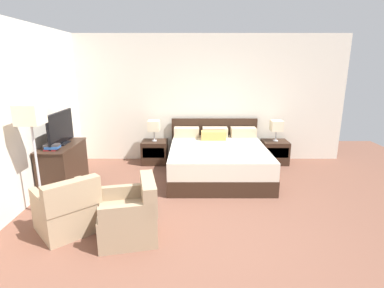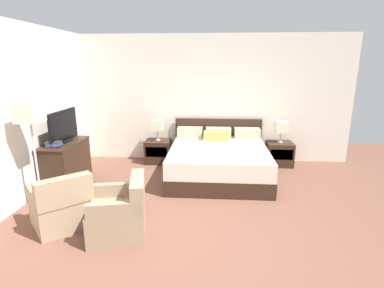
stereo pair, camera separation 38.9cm
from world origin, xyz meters
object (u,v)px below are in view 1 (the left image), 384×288
Objects in this scene: book_red_cover at (50,149)px; armchair_by_window at (67,211)px; armchair_companion at (130,216)px; tv at (60,129)px; bed at (216,159)px; table_lamp_left at (153,126)px; table_lamp_right at (275,126)px; book_blue_cover at (51,147)px; floor_lamp at (30,124)px; nightstand_right at (274,152)px; nightstand_left at (154,152)px; dresser at (62,166)px; book_small_top at (50,145)px.

book_red_cover is 1.39m from armchair_by_window.
tv is at bearing 132.11° from armchair_companion.
bed is 1.59m from table_lamp_left.
table_lamp_right reaches higher than book_blue_cover.
floor_lamp is at bearing -84.19° from book_blue_cover.
table_lamp_left is at bearing 59.96° from floor_lamp.
nightstand_right is 4.75m from floor_lamp.
nightstand_right is 1.20× the size of table_lamp_left.
armchair_by_window is at bearing -135.55° from bed.
tv reaches higher than table_lamp_right.
nightstand_right is 0.34× the size of floor_lamp.
nightstand_right is at bearing 48.74° from armchair_companion.
dresser is (-1.43, -1.35, 0.15)m from nightstand_left.
book_blue_cover is (-1.42, -1.69, -0.00)m from table_lamp_left.
table_lamp_right is at bearing 90.00° from nightstand_right.
table_lamp_left is at bearing 49.39° from book_red_cover.
table_lamp_right reaches higher than armchair_companion.
nightstand_left is 0.34× the size of floor_lamp.
armchair_companion is 0.51× the size of floor_lamp.
armchair_companion is (0.06, -2.94, -0.55)m from table_lamp_left.
nightstand_left and nightstand_right have the same top height.
dresser is 1.36m from floor_lamp.
book_red_cover is 0.91× the size of book_blue_cover.
nightstand_right is 0.66× the size of armchair_companion.
bed reaches higher than table_lamp_right.
table_lamp_left is 2.75m from floor_lamp.
table_lamp_right reaches higher than dresser.
book_small_top is at bearing -160.83° from bed.
book_red_cover is (-4.08, -1.68, 0.54)m from nightstand_right.
table_lamp_right is at bearing 48.76° from armchair_companion.
book_small_top is 1.40m from armchair_by_window.
table_lamp_right is at bearing 22.44° from book_red_cover.
dresser is 0.65m from tv.
nightstand_right is 3.91m from armchair_companion.
book_blue_cover reaches higher than nightstand_left.
bed is 8.92× the size of book_small_top.
dresser is (-2.74, -0.62, 0.08)m from bed.
bed is 2.54m from armchair_companion.
nightstand_right is 4.41m from armchair_by_window.
nightstand_left is 2.62× the size of book_blue_cover.
bed is at bearing 12.82° from dresser.
table_lamp_left is at bearing 179.97° from nightstand_right.
tv is 1.08m from floor_lamp.
floor_lamp reaches higher than table_lamp_right.
bed is 1.95× the size of dresser.
book_small_top is (-0.00, -0.39, -0.19)m from tv.
tv is at bearing 113.16° from armchair_by_window.
table_lamp_right is (1.32, 0.73, 0.51)m from bed.
nightstand_left is 2.94m from armchair_companion.
nightstand_right is at bearing 28.95° from bed.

